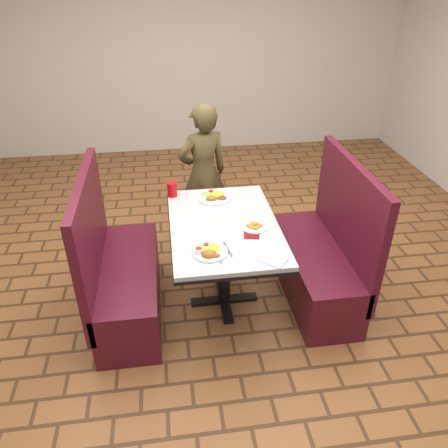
{
  "coord_description": "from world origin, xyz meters",
  "views": [
    {
      "loc": [
        -0.4,
        -2.75,
        2.43
      ],
      "look_at": [
        0.0,
        0.0,
        0.75
      ],
      "focal_mm": 35.0,
      "sensor_mm": 36.0,
      "label": 1
    }
  ],
  "objects_px": {
    "dining_table": "(224,235)",
    "booth_bench_right": "(321,261)",
    "booth_bench_left": "(122,278)",
    "red_tumbler": "(172,189)",
    "near_dinner_plate": "(209,250)",
    "plantain_plate": "(254,226)",
    "diner_person": "(203,174)",
    "far_dinner_plate": "(214,195)"
  },
  "relations": [
    {
      "from": "dining_table",
      "to": "booth_bench_right",
      "type": "bearing_deg",
      "value": 0.0
    },
    {
      "from": "booth_bench_left",
      "to": "red_tumbler",
      "type": "distance_m",
      "value": 0.83
    },
    {
      "from": "near_dinner_plate",
      "to": "plantain_plate",
      "type": "relative_size",
      "value": 1.28
    },
    {
      "from": "booth_bench_left",
      "to": "red_tumbler",
      "type": "relative_size",
      "value": 9.94
    },
    {
      "from": "dining_table",
      "to": "booth_bench_left",
      "type": "height_order",
      "value": "booth_bench_left"
    },
    {
      "from": "dining_table",
      "to": "red_tumbler",
      "type": "distance_m",
      "value": 0.64
    },
    {
      "from": "plantain_plate",
      "to": "booth_bench_right",
      "type": "bearing_deg",
      "value": 8.34
    },
    {
      "from": "dining_table",
      "to": "plantain_plate",
      "type": "distance_m",
      "value": 0.25
    },
    {
      "from": "booth_bench_left",
      "to": "plantain_plate",
      "type": "height_order",
      "value": "booth_bench_left"
    },
    {
      "from": "booth_bench_right",
      "to": "near_dinner_plate",
      "type": "relative_size",
      "value": 4.99
    },
    {
      "from": "near_dinner_plate",
      "to": "red_tumbler",
      "type": "height_order",
      "value": "red_tumbler"
    },
    {
      "from": "plantain_plate",
      "to": "diner_person",
      "type": "bearing_deg",
      "value": 102.79
    },
    {
      "from": "diner_person",
      "to": "near_dinner_plate",
      "type": "relative_size",
      "value": 5.66
    },
    {
      "from": "booth_bench_left",
      "to": "far_dinner_plate",
      "type": "bearing_deg",
      "value": 28.42
    },
    {
      "from": "booth_bench_left",
      "to": "near_dinner_plate",
      "type": "relative_size",
      "value": 4.99
    },
    {
      "from": "far_dinner_plate",
      "to": "dining_table",
      "type": "bearing_deg",
      "value": -87.53
    },
    {
      "from": "booth_bench_left",
      "to": "far_dinner_plate",
      "type": "relative_size",
      "value": 4.38
    },
    {
      "from": "plantain_plate",
      "to": "red_tumbler",
      "type": "xyz_separation_m",
      "value": [
        -0.57,
        0.6,
        0.05
      ]
    },
    {
      "from": "diner_person",
      "to": "booth_bench_left",
      "type": "bearing_deg",
      "value": 37.19
    },
    {
      "from": "far_dinner_plate",
      "to": "booth_bench_left",
      "type": "bearing_deg",
      "value": -151.58
    },
    {
      "from": "booth_bench_left",
      "to": "booth_bench_right",
      "type": "xyz_separation_m",
      "value": [
        1.6,
        0.0,
        0.0
      ]
    },
    {
      "from": "diner_person",
      "to": "plantain_plate",
      "type": "relative_size",
      "value": 7.23
    },
    {
      "from": "near_dinner_plate",
      "to": "plantain_plate",
      "type": "distance_m",
      "value": 0.46
    },
    {
      "from": "booth_bench_right",
      "to": "far_dinner_plate",
      "type": "bearing_deg",
      "value": 152.66
    },
    {
      "from": "diner_person",
      "to": "far_dinner_plate",
      "type": "distance_m",
      "value": 0.65
    },
    {
      "from": "diner_person",
      "to": "red_tumbler",
      "type": "height_order",
      "value": "diner_person"
    },
    {
      "from": "dining_table",
      "to": "near_dinner_plate",
      "type": "relative_size",
      "value": 5.04
    },
    {
      "from": "far_dinner_plate",
      "to": "red_tumbler",
      "type": "relative_size",
      "value": 2.27
    },
    {
      "from": "booth_bench_right",
      "to": "far_dinner_plate",
      "type": "xyz_separation_m",
      "value": [
        -0.82,
        0.42,
        0.45
      ]
    },
    {
      "from": "booth_bench_left",
      "to": "booth_bench_right",
      "type": "distance_m",
      "value": 1.6
    },
    {
      "from": "dining_table",
      "to": "near_dinner_plate",
      "type": "bearing_deg",
      "value": -112.77
    },
    {
      "from": "near_dinner_plate",
      "to": "plantain_plate",
      "type": "bearing_deg",
      "value": 37.17
    },
    {
      "from": "dining_table",
      "to": "booth_bench_left",
      "type": "distance_m",
      "value": 0.86
    },
    {
      "from": "near_dinner_plate",
      "to": "booth_bench_left",
      "type": "bearing_deg",
      "value": 150.79
    },
    {
      "from": "dining_table",
      "to": "diner_person",
      "type": "distance_m",
      "value": 1.06
    },
    {
      "from": "diner_person",
      "to": "near_dinner_plate",
      "type": "bearing_deg",
      "value": 68.3
    },
    {
      "from": "booth_bench_right",
      "to": "diner_person",
      "type": "height_order",
      "value": "diner_person"
    },
    {
      "from": "plantain_plate",
      "to": "red_tumbler",
      "type": "height_order",
      "value": "red_tumbler"
    },
    {
      "from": "dining_table",
      "to": "far_dinner_plate",
      "type": "distance_m",
      "value": 0.44
    },
    {
      "from": "booth_bench_left",
      "to": "diner_person",
      "type": "height_order",
      "value": "diner_person"
    },
    {
      "from": "far_dinner_plate",
      "to": "red_tumbler",
      "type": "height_order",
      "value": "red_tumbler"
    },
    {
      "from": "diner_person",
      "to": "far_dinner_plate",
      "type": "height_order",
      "value": "diner_person"
    }
  ]
}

